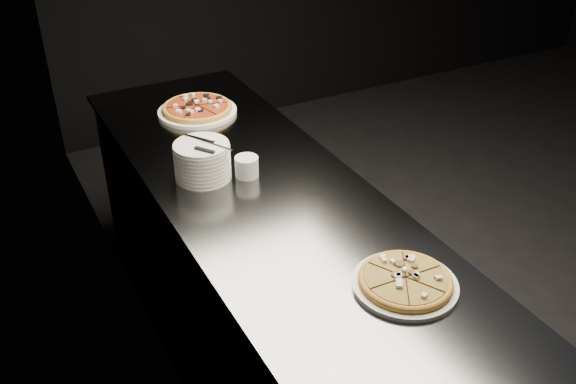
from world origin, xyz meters
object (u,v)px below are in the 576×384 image
pizza_mushroom (405,281)px  pizza_tomato (197,109)px  plate_stack (202,161)px  ramekin (247,166)px  counter (269,291)px  cutlery (205,145)px

pizza_mushroom → pizza_tomato: pizza_tomato is taller
plate_stack → pizza_tomato: bearing=71.0°
pizza_tomato → ramekin: (-0.04, -0.62, 0.02)m
counter → pizza_mushroom: pizza_mushroom is taller
pizza_mushroom → pizza_tomato: (-0.09, 1.43, 0.00)m
pizza_mushroom → ramekin: size_ratio=3.49×
counter → plate_stack: bearing=125.7°
cutlery → counter: bearing=-87.6°
plate_stack → cutlery: size_ratio=0.97×
counter → pizza_mushroom: size_ratio=7.81×
plate_stack → cutlery: 0.08m
pizza_tomato → cutlery: size_ratio=1.80×
plate_stack → ramekin: (0.15, -0.07, -0.03)m
plate_stack → cutlery: cutlery is taller
pizza_mushroom → cutlery: size_ratio=1.46×
ramekin → plate_stack: bearing=155.9°
counter → cutlery: size_ratio=11.39×
plate_stack → pizza_mushroom: bearing=-72.0°
pizza_mushroom → counter: bearing=100.8°
counter → ramekin: (-0.01, 0.15, 0.50)m
pizza_mushroom → cutlery: (-0.28, 0.86, 0.12)m
counter → pizza_mushroom: bearing=-79.2°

